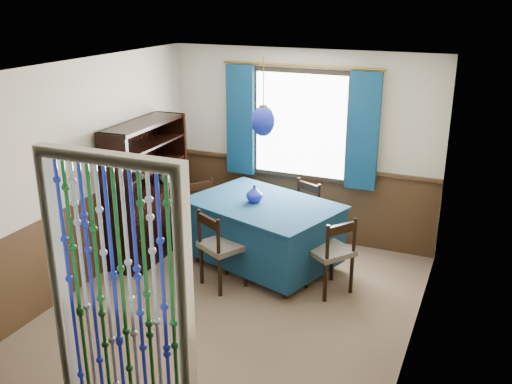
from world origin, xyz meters
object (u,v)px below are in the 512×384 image
at_px(chair_right, 331,253).
at_px(bowl_shelf, 136,171).
at_px(vase_table, 255,194).
at_px(vase_sideboard, 166,175).
at_px(dining_table, 263,230).
at_px(sideboard, 148,210).
at_px(chair_near, 221,247).
at_px(chair_left, 206,211).
at_px(pendant_lamp, 263,121).
at_px(chair_far, 300,214).

distance_m(chair_right, bowl_shelf, 2.44).
bearing_deg(vase_table, vase_sideboard, 174.12).
xyz_separation_m(bowl_shelf, vase_sideboard, (0.00, 0.64, -0.24)).
bearing_deg(dining_table, vase_table, -158.07).
bearing_deg(sideboard, chair_near, -20.11).
relative_size(chair_left, vase_table, 4.38).
height_order(chair_left, pendant_lamp, pendant_lamp).
xyz_separation_m(chair_right, pendant_lamp, (-0.93, 0.29, 1.32)).
bearing_deg(pendant_lamp, chair_right, -17.14).
bearing_deg(pendant_lamp, sideboard, -170.78).
bearing_deg(dining_table, vase_sideboard, -167.25).
height_order(sideboard, pendant_lamp, pendant_lamp).
height_order(chair_near, pendant_lamp, pendant_lamp).
relative_size(bowl_shelf, vase_sideboard, 0.99).
height_order(chair_far, bowl_shelf, bowl_shelf).
bearing_deg(vase_table, sideboard, -170.37).
distance_m(chair_far, vase_sideboard, 1.78).
bearing_deg(pendant_lamp, dining_table, 90.00).
bearing_deg(chair_left, chair_near, 71.42).
distance_m(pendant_lamp, vase_table, 0.89).
xyz_separation_m(chair_near, bowl_shelf, (-1.15, 0.13, 0.71)).
distance_m(dining_table, pendant_lamp, 1.33).
height_order(chair_left, sideboard, sideboard).
bearing_deg(chair_left, vase_table, 103.33).
height_order(chair_far, vase_table, vase_table).
distance_m(chair_near, vase_sideboard, 1.46).
bearing_deg(chair_right, dining_table, 108.66).
bearing_deg(chair_near, bowl_shelf, -157.64).
xyz_separation_m(dining_table, vase_table, (-0.11, -0.01, 0.44)).
relative_size(chair_far, chair_right, 0.99).
xyz_separation_m(chair_right, vase_sideboard, (-2.32, 0.41, 0.48)).
bearing_deg(bowl_shelf, chair_near, -6.26).
bearing_deg(dining_table, bowl_shelf, -141.73).
xyz_separation_m(chair_near, chair_right, (1.17, 0.36, -0.01)).
relative_size(chair_right, vase_table, 4.71).
bearing_deg(bowl_shelf, vase_sideboard, 90.00).
bearing_deg(chair_right, bowl_shelf, 131.51).
distance_m(chair_left, pendant_lamp, 1.69).
relative_size(chair_left, vase_sideboard, 4.18).
distance_m(chair_left, vase_sideboard, 0.70).
bearing_deg(chair_near, vase_sideboard, 174.90).
xyz_separation_m(pendant_lamp, bowl_shelf, (-1.39, -0.52, -0.61)).
bearing_deg(chair_left, sideboard, -5.78).
distance_m(sideboard, bowl_shelf, 0.66).
relative_size(chair_near, chair_far, 1.03).
distance_m(dining_table, sideboard, 1.48).
relative_size(chair_far, chair_left, 1.06).
relative_size(chair_far, pendant_lamp, 1.00).
xyz_separation_m(chair_left, sideboard, (-0.50, -0.57, 0.15)).
relative_size(chair_right, pendant_lamp, 1.02).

